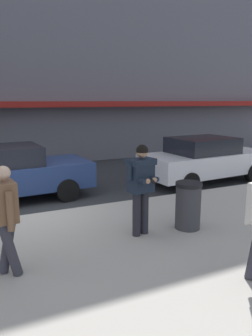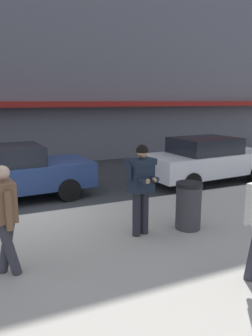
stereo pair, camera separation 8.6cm
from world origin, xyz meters
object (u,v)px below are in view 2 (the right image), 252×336
(parked_sedan_mid, at_px, (9,173))
(trash_bin, at_px, (188,206))
(man_texting_on_phone, at_px, (141,180))
(pedestrian_dark_coat, at_px, (5,213))
(parked_sedan_far, at_px, (207,159))

(parked_sedan_mid, height_order, trash_bin, parked_sedan_mid)
(parked_sedan_mid, height_order, man_texting_on_phone, man_texting_on_phone)
(man_texting_on_phone, relative_size, trash_bin, 1.84)
(man_texting_on_phone, relative_size, pedestrian_dark_coat, 1.06)
(trash_bin, bearing_deg, parked_sedan_far, 47.88)
(parked_sedan_far, height_order, pedestrian_dark_coat, pedestrian_dark_coat)
(man_texting_on_phone, xyz_separation_m, pedestrian_dark_coat, (-2.51, -0.49, -0.14))
(parked_sedan_mid, distance_m, parked_sedan_far, 6.37)
(man_texting_on_phone, height_order, trash_bin, man_texting_on_phone)
(parked_sedan_far, distance_m, man_texting_on_phone, 5.47)
(parked_sedan_far, relative_size, man_texting_on_phone, 2.56)
(parked_sedan_mid, bearing_deg, parked_sedan_far, -4.75)
(parked_sedan_mid, xyz_separation_m, pedestrian_dark_coat, (-0.39, -4.44, 0.32))
(parked_sedan_mid, relative_size, man_texting_on_phone, 2.56)
(pedestrian_dark_coat, xyz_separation_m, trash_bin, (3.55, 0.39, -0.47))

